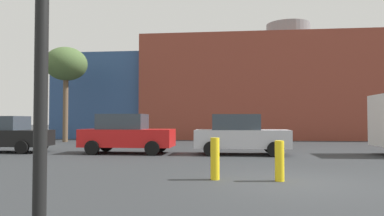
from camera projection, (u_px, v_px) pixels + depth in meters
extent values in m
plane|color=#2D3033|center=(294.00, 182.00, 9.26)|extent=(200.00, 200.00, 0.00)
cube|color=brown|center=(289.00, 91.00, 33.70)|extent=(25.27, 12.34, 8.50)
cube|color=#2D4C7F|center=(116.00, 99.00, 35.49)|extent=(7.83, 11.10, 7.24)
cylinder|color=slate|center=(288.00, 35.00, 33.87)|extent=(4.00, 4.00, 2.00)
cube|color=black|center=(7.00, 138.00, 17.85)|extent=(4.09, 1.75, 0.78)
cube|color=#333D47|center=(3.00, 123.00, 17.91)|extent=(2.04, 1.56, 0.68)
cylinder|color=black|center=(42.00, 145.00, 18.59)|extent=(0.62, 0.21, 0.62)
cylinder|color=black|center=(22.00, 147.00, 16.81)|extent=(0.62, 0.21, 0.62)
cube|color=red|center=(128.00, 138.00, 17.19)|extent=(4.30, 1.84, 0.82)
cube|color=#333D47|center=(123.00, 122.00, 17.24)|extent=(2.15, 1.64, 0.72)
cylinder|color=black|center=(160.00, 145.00, 17.96)|extent=(0.65, 0.23, 0.65)
cylinder|color=black|center=(152.00, 148.00, 16.09)|extent=(0.65, 0.23, 0.65)
cylinder|color=black|center=(106.00, 145.00, 18.26)|extent=(0.65, 0.23, 0.65)
cylinder|color=black|center=(92.00, 148.00, 16.39)|extent=(0.65, 0.23, 0.65)
cube|color=silver|center=(242.00, 139.00, 16.60)|extent=(4.25, 1.82, 0.81)
cube|color=#333D47|center=(236.00, 122.00, 16.65)|extent=(2.12, 1.62, 0.71)
cylinder|color=black|center=(270.00, 146.00, 17.36)|extent=(0.65, 0.22, 0.65)
cylinder|color=black|center=(275.00, 149.00, 15.52)|extent=(0.65, 0.22, 0.65)
cylinder|color=black|center=(213.00, 146.00, 17.66)|extent=(0.65, 0.22, 0.65)
cylinder|color=black|center=(211.00, 149.00, 15.81)|extent=(0.65, 0.22, 0.65)
cylinder|color=black|center=(41.00, 120.00, 3.24)|extent=(0.12, 0.12, 3.17)
cylinder|color=brown|center=(66.00, 109.00, 26.14)|extent=(0.37, 0.37, 4.81)
ellipsoid|color=#476033|center=(66.00, 64.00, 26.24)|extent=(3.02, 3.02, 2.42)
cylinder|color=yellow|center=(279.00, 161.00, 9.40)|extent=(0.24, 0.24, 1.05)
cylinder|color=yellow|center=(215.00, 159.00, 9.63)|extent=(0.24, 0.24, 1.11)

